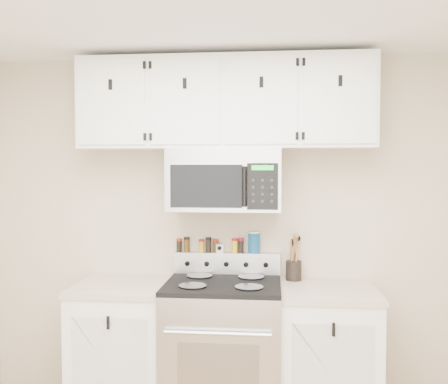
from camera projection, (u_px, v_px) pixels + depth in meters
The scene contains 17 objects.
back_wall at pixel (227, 231), 3.62m from camera, with size 3.50×0.01×2.50m, color #BFB18F.
range at pixel (223, 350), 3.34m from camera, with size 0.76×0.65×1.10m.
base_cabinet_left at pixel (124, 349), 3.43m from camera, with size 0.64×0.62×0.92m.
base_cabinet_right at pixel (327, 357), 3.29m from camera, with size 0.64×0.62×0.92m.
microwave at pixel (225, 179), 3.41m from camera, with size 0.76×0.44×0.42m.
upper_cabinets at pixel (225, 103), 3.41m from camera, with size 2.00×0.35×0.62m.
utensil_crock at pixel (294, 269), 3.50m from camera, with size 0.11×0.11×0.32m.
kitchen_timer at pixel (220, 248), 3.59m from camera, with size 0.05×0.04×0.06m, color silver.
salt_canister at pixel (254, 242), 3.57m from camera, with size 0.08×0.08×0.15m.
spice_jar_0 at pixel (179, 245), 3.62m from camera, with size 0.04×0.04×0.10m.
spice_jar_1 at pixel (187, 244), 3.61m from camera, with size 0.04×0.04×0.11m.
spice_jar_2 at pixel (201, 246), 3.60m from camera, with size 0.04×0.04×0.09m.
spice_jar_3 at pixel (208, 245), 3.60m from camera, with size 0.04×0.04×0.11m.
spice_jar_4 at pixel (216, 246), 3.59m from camera, with size 0.04×0.04×0.10m.
spice_jar_5 at pixel (235, 245), 3.58m from camera, with size 0.04×0.04×0.10m.
spice_jar_6 at pixel (241, 245), 3.58m from camera, with size 0.04×0.04×0.11m.
spice_jar_7 at pixel (256, 246), 3.57m from camera, with size 0.04×0.04×0.09m.
Camera 1 is at (0.32, -1.84, 1.71)m, focal length 40.00 mm.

